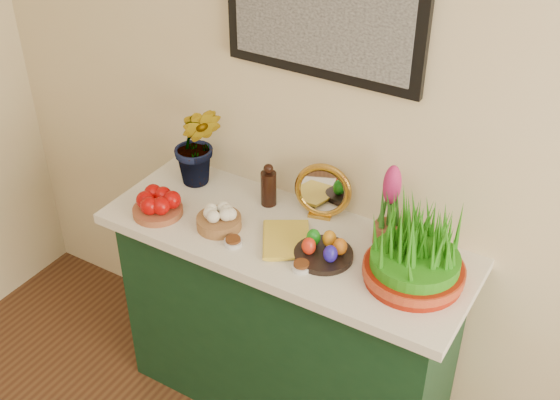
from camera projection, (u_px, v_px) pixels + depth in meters
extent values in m
cube|color=beige|center=(437.00, 124.00, 2.32)|extent=(4.00, 0.04, 2.70)
cube|color=black|center=(323.00, 0.00, 2.29)|extent=(0.74, 0.03, 0.54)
cube|color=#A5A5A5|center=(321.00, 1.00, 2.27)|extent=(0.66, 0.01, 0.46)
cube|color=#13341D|center=(286.00, 326.00, 2.84)|extent=(1.30, 0.45, 0.85)
cube|color=white|center=(287.00, 238.00, 2.59)|extent=(1.40, 0.55, 0.04)
imported|color=#307422|center=(197.00, 131.00, 2.74)|extent=(0.29, 0.27, 0.47)
cylinder|color=#984F31|center=(158.00, 211.00, 2.68)|extent=(0.21, 0.21, 0.03)
cylinder|color=#9E6F3F|center=(219.00, 222.00, 2.60)|extent=(0.19, 0.19, 0.04)
cylinder|color=black|center=(269.00, 189.00, 2.71)|extent=(0.06, 0.06, 0.14)
sphere|color=black|center=(268.00, 169.00, 2.66)|extent=(0.04, 0.04, 0.04)
cube|color=#BE8F35|center=(320.00, 215.00, 2.67)|extent=(0.10, 0.06, 0.01)
torus|color=#BE8F35|center=(323.00, 190.00, 2.62)|extent=(0.23, 0.10, 0.22)
cylinder|color=silver|center=(322.00, 191.00, 2.62)|extent=(0.17, 0.06, 0.17)
imported|color=gold|center=(263.00, 239.00, 2.53)|extent=(0.25, 0.27, 0.03)
cylinder|color=silver|center=(233.00, 242.00, 2.52)|extent=(0.07, 0.07, 0.02)
cylinder|color=#592D14|center=(233.00, 239.00, 2.52)|extent=(0.05, 0.05, 0.01)
cylinder|color=silver|center=(301.00, 267.00, 2.41)|extent=(0.07, 0.07, 0.02)
cylinder|color=#592D14|center=(301.00, 264.00, 2.40)|extent=(0.05, 0.05, 0.01)
cylinder|color=black|center=(323.00, 255.00, 2.46)|extent=(0.26, 0.26, 0.02)
ellipsoid|color=red|center=(309.00, 246.00, 2.43)|extent=(0.05, 0.05, 0.07)
ellipsoid|color=#251AB7|center=(330.00, 254.00, 2.40)|extent=(0.05, 0.05, 0.07)
ellipsoid|color=orange|center=(329.00, 239.00, 2.47)|extent=(0.05, 0.05, 0.07)
ellipsoid|color=#188919|center=(313.00, 237.00, 2.47)|extent=(0.05, 0.05, 0.07)
ellipsoid|color=orange|center=(340.00, 247.00, 2.43)|extent=(0.05, 0.05, 0.07)
cylinder|color=brown|center=(387.00, 234.00, 2.51)|extent=(0.10, 0.10, 0.08)
ellipsoid|color=#C72775|center=(392.00, 185.00, 2.40)|extent=(0.06, 0.06, 0.15)
cylinder|color=maroon|center=(413.00, 273.00, 2.35)|extent=(0.33, 0.33, 0.06)
cylinder|color=#A91020|center=(414.00, 270.00, 2.34)|extent=(0.34, 0.34, 0.03)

